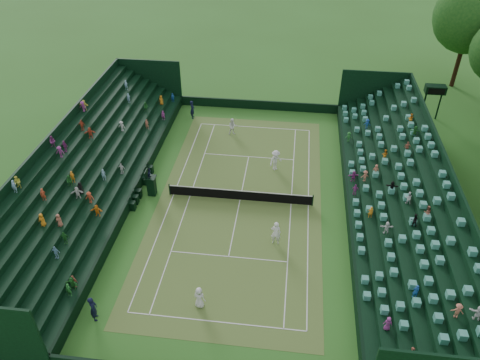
# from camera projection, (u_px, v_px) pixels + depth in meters

# --- Properties ---
(ground) EXTENTS (160.00, 160.00, 0.00)m
(ground) POSITION_uv_depth(u_px,v_px,m) (240.00, 200.00, 37.74)
(ground) COLOR #2F641F
(ground) RESTS_ON ground
(court_surface) EXTENTS (12.97, 26.77, 0.01)m
(court_surface) POSITION_uv_depth(u_px,v_px,m) (240.00, 200.00, 37.74)
(court_surface) COLOR #357D29
(court_surface) RESTS_ON ground
(perimeter_wall_north) EXTENTS (17.17, 0.20, 1.00)m
(perimeter_wall_north) POSITION_uv_depth(u_px,v_px,m) (258.00, 105.00, 50.17)
(perimeter_wall_north) COLOR black
(perimeter_wall_north) RESTS_ON ground
(perimeter_wall_east) EXTENTS (0.20, 31.77, 1.00)m
(perimeter_wall_east) POSITION_uv_depth(u_px,v_px,m) (347.00, 203.00, 36.59)
(perimeter_wall_east) COLOR black
(perimeter_wall_east) RESTS_ON ground
(perimeter_wall_west) EXTENTS (0.20, 31.77, 1.00)m
(perimeter_wall_west) POSITION_uv_depth(u_px,v_px,m) (137.00, 187.00, 38.30)
(perimeter_wall_west) COLOR black
(perimeter_wall_west) RESTS_ON ground
(north_grandstand) EXTENTS (6.60, 32.00, 4.90)m
(north_grandstand) POSITION_uv_depth(u_px,v_px,m) (405.00, 197.00, 35.55)
(north_grandstand) COLOR black
(north_grandstand) RESTS_ON ground
(south_grandstand) EXTENTS (6.60, 32.00, 4.90)m
(south_grandstand) POSITION_uv_depth(u_px,v_px,m) (86.00, 173.00, 38.10)
(south_grandstand) COLOR black
(south_grandstand) RESTS_ON ground
(tennis_net) EXTENTS (11.67, 0.10, 1.06)m
(tennis_net) POSITION_uv_depth(u_px,v_px,m) (240.00, 195.00, 37.43)
(tennis_net) COLOR black
(tennis_net) RESTS_ON ground
(scoreboard_tower) EXTENTS (2.00, 1.00, 3.70)m
(scoreboard_tower) POSITION_uv_depth(u_px,v_px,m) (435.00, 91.00, 46.91)
(scoreboard_tower) COLOR black
(scoreboard_tower) RESTS_ON ground
(umpire_chair) EXTENTS (0.81, 0.81, 2.55)m
(umpire_chair) POSITION_uv_depth(u_px,v_px,m) (151.00, 183.00, 37.73)
(umpire_chair) COLOR black
(umpire_chair) RESTS_ON ground
(courtside_chairs) EXTENTS (0.49, 5.46, 1.06)m
(courtside_chairs) POSITION_uv_depth(u_px,v_px,m) (142.00, 186.00, 38.54)
(courtside_chairs) COLOR black
(courtside_chairs) RESTS_ON ground
(player_near_west) EXTENTS (0.89, 0.72, 1.59)m
(player_near_west) POSITION_uv_depth(u_px,v_px,m) (199.00, 297.00, 28.71)
(player_near_west) COLOR silver
(player_near_west) RESTS_ON ground
(player_near_east) EXTENTS (0.75, 0.52, 1.98)m
(player_near_east) POSITION_uv_depth(u_px,v_px,m) (276.00, 233.00, 33.14)
(player_near_east) COLOR white
(player_near_east) RESTS_ON ground
(player_far_west) EXTENTS (0.99, 0.87, 1.71)m
(player_far_west) POSITION_uv_depth(u_px,v_px,m) (233.00, 127.00, 45.64)
(player_far_west) COLOR white
(player_far_west) RESTS_ON ground
(player_far_east) EXTENTS (1.39, 1.38, 1.92)m
(player_far_east) POSITION_uv_depth(u_px,v_px,m) (276.00, 160.00, 40.68)
(player_far_east) COLOR white
(player_far_east) RESTS_ON ground
(line_judge_north) EXTENTS (0.54, 0.75, 1.92)m
(line_judge_north) POSITION_uv_depth(u_px,v_px,m) (192.00, 109.00, 48.32)
(line_judge_north) COLOR black
(line_judge_north) RESTS_ON ground
(line_judge_south) EXTENTS (0.63, 0.78, 1.84)m
(line_judge_south) POSITION_uv_depth(u_px,v_px,m) (93.00, 308.00, 27.88)
(line_judge_south) COLOR black
(line_judge_south) RESTS_ON ground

